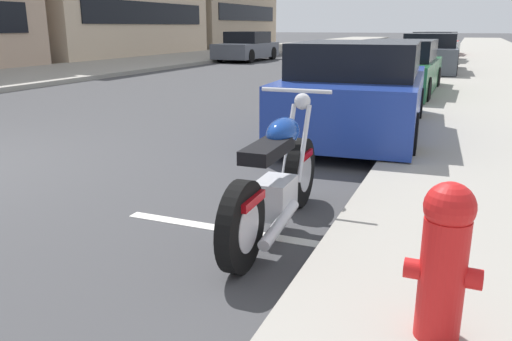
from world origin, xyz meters
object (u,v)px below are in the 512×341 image
parked_car_mid_block (358,92)px  parked_car_far_down_curb (429,55)px  parked_motorcycle (277,182)px  fire_hydrant (444,258)px  car_opposite_curb (247,47)px  parked_car_across_street (439,45)px  parked_car_near_corner (396,70)px  parked_car_at_intersection (434,49)px

parked_car_mid_block → parked_car_far_down_curb: 11.21m
parked_motorcycle → fire_hydrant: bearing=-135.1°
parked_motorcycle → car_opposite_curb: size_ratio=0.48×
parked_car_mid_block → parked_car_across_street: 22.46m
parked_car_across_street → parked_car_near_corner: bearing=-177.1°
parked_car_at_intersection → parked_car_across_street: size_ratio=1.04×
parked_car_far_down_curb → parked_car_near_corner: bearing=175.1°
parked_motorcycle → parked_car_at_intersection: bearing=-0.8°
parked_car_mid_block → parked_car_at_intersection: bearing=-3.6°
parked_motorcycle → parked_car_near_corner: parked_car_near_corner is taller
parked_car_near_corner → fire_hydrant: bearing=-170.7°
parked_car_far_down_curb → parked_car_at_intersection: (5.65, 0.19, -0.00)m
car_opposite_curb → fire_hydrant: size_ratio=5.34×
parked_motorcycle → car_opposite_curb: bearing=22.8°
parked_car_far_down_curb → car_opposite_curb: parked_car_far_down_curb is taller
parked_car_at_intersection → parked_car_across_street: parked_car_at_intersection is taller
parked_motorcycle → parked_car_mid_block: (3.97, 0.16, 0.25)m
parked_car_near_corner → parked_car_across_street: parked_car_across_street is taller
parked_car_near_corner → parked_car_across_street: (17.51, 0.05, 0.01)m
parked_motorcycle → parked_car_near_corner: 8.92m
parked_car_near_corner → fire_hydrant: (-10.18, -1.56, -0.07)m
car_opposite_curb → fire_hydrant: 23.07m
parked_car_mid_block → parked_car_near_corner: (4.95, 0.08, -0.05)m
parked_car_near_corner → parked_car_across_street: 17.51m
parked_car_far_down_curb → parked_car_at_intersection: bearing=-0.3°
parked_car_near_corner → parked_motorcycle: bearing=-177.9°
parked_car_mid_block → parked_car_far_down_curb: (11.21, -0.21, -0.02)m
car_opposite_curb → parked_car_mid_block: bearing=29.2°
parked_car_across_street → car_opposite_curb: 10.89m
parked_car_near_corner → car_opposite_curb: bearing=39.2°
parked_motorcycle → parked_car_mid_block: size_ratio=0.50×
parked_motorcycle → fire_hydrant: size_ratio=2.56×
parked_car_across_street → car_opposite_curb: size_ratio=1.07×
parked_car_far_down_curb → parked_car_across_street: bearing=-0.6°
parked_car_near_corner → parked_car_at_intersection: (11.91, -0.10, 0.03)m
parked_motorcycle → parked_car_mid_block: bearing=1.1°
car_opposite_curb → fire_hydrant: bearing=26.1°
parked_car_at_intersection → car_opposite_curb: 8.65m
fire_hydrant → parked_car_mid_block: bearing=15.8°
parked_car_at_intersection → parked_car_near_corner: bearing=-176.6°
parked_car_far_down_curb → fire_hydrant: bearing=-177.9°
parked_motorcycle → parked_car_far_down_curb: 15.18m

